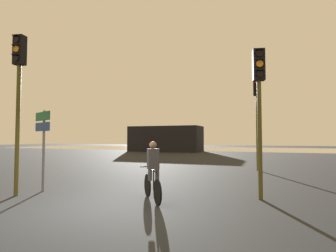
% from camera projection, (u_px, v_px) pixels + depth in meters
% --- Properties ---
extents(ground_plane, '(120.00, 120.00, 0.00)m').
position_uv_depth(ground_plane, '(74.00, 211.00, 6.09)').
color(ground_plane, black).
extents(water_strip, '(80.00, 16.00, 0.01)m').
position_uv_depth(water_strip, '(236.00, 149.00, 40.56)').
color(water_strip, '#9E937F').
rests_on(water_strip, ground).
extents(distant_building, '(9.14, 4.00, 3.23)m').
position_uv_depth(distant_building, '(166.00, 139.00, 33.95)').
color(distant_building, black).
rests_on(distant_building, ground).
extents(traffic_light_near_right, '(0.37, 0.38, 4.23)m').
position_uv_depth(traffic_light_near_right, '(259.00, 94.00, 7.38)').
color(traffic_light_near_right, '#4C4719').
rests_on(traffic_light_near_right, ground).
extents(traffic_light_far_right, '(0.33, 0.35, 4.86)m').
position_uv_depth(traffic_light_far_right, '(257.00, 107.00, 13.85)').
color(traffic_light_far_right, '#4C4719').
rests_on(traffic_light_far_right, ground).
extents(traffic_light_near_left, '(0.34, 0.36, 4.82)m').
position_uv_depth(traffic_light_near_left, '(19.00, 84.00, 7.89)').
color(traffic_light_near_left, '#4C4719').
rests_on(traffic_light_near_left, ground).
extents(direction_sign_post, '(1.02, 0.46, 2.60)m').
position_uv_depth(direction_sign_post, '(43.00, 135.00, 8.44)').
color(direction_sign_post, slate).
rests_on(direction_sign_post, ground).
extents(cyclist, '(1.09, 1.36, 1.62)m').
position_uv_depth(cyclist, '(153.00, 171.00, 7.07)').
color(cyclist, black).
rests_on(cyclist, ground).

